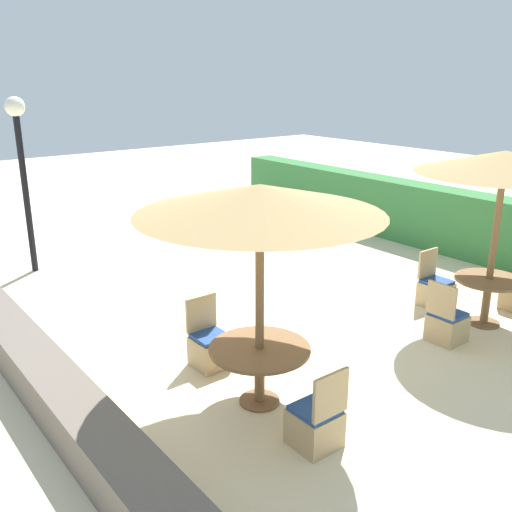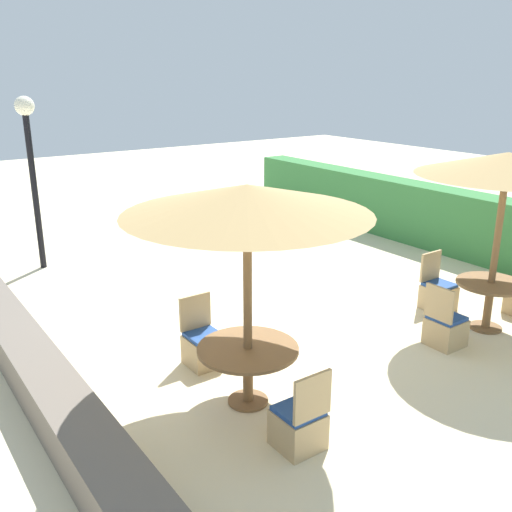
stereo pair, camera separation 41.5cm
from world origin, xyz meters
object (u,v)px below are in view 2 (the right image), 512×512
(patio_chair_back_right_south, at_px, (445,328))
(patio_chair_front_right_west, at_px, (203,346))
(lamp_post, at_px, (30,149))
(patio_chair_back_right_west, at_px, (438,294))
(round_table_back_right, at_px, (490,293))
(parasol_back_right, at_px, (507,165))
(patio_chair_front_right_east, at_px, (299,425))
(round_table_front_right, at_px, (248,358))
(parasol_front_right, at_px, (247,200))

(patio_chair_back_right_south, bearing_deg, patio_chair_front_right_west, -116.08)
(lamp_post, height_order, patio_chair_back_right_west, lamp_post)
(patio_chair_front_right_west, bearing_deg, lamp_post, -83.47)
(round_table_back_right, bearing_deg, patio_chair_back_right_south, -90.69)
(round_table_back_right, distance_m, patio_chair_back_right_west, 0.98)
(round_table_back_right, relative_size, patio_chair_front_right_west, 1.09)
(parasol_back_right, xyz_separation_m, patio_chair_front_right_west, (-1.52, -4.08, -2.24))
(patio_chair_front_right_west, bearing_deg, patio_chair_back_right_south, 153.92)
(parasol_back_right, xyz_separation_m, patio_chair_back_right_south, (-0.01, -1.00, -2.24))
(round_table_back_right, relative_size, patio_chair_front_right_east, 1.09)
(parasol_back_right, distance_m, patio_chair_back_right_south, 2.45)
(parasol_back_right, height_order, round_table_back_right, parasol_back_right)
(round_table_back_right, xyz_separation_m, round_table_front_right, (-0.41, -4.12, 0.00))
(round_table_front_right, relative_size, patio_chair_front_right_east, 1.27)
(parasol_back_right, bearing_deg, patio_chair_front_right_west, -110.44)
(parasol_front_right, distance_m, round_table_front_right, 1.86)
(parasol_front_right, xyz_separation_m, round_table_front_right, (-0.00, 0.00, -1.86))
(lamp_post, height_order, parasol_back_right, lamp_post)
(round_table_front_right, bearing_deg, parasol_back_right, 84.30)
(parasol_back_right, height_order, round_table_front_right, parasol_back_right)
(parasol_front_right, relative_size, patio_chair_front_right_east, 2.91)
(lamp_post, distance_m, patio_chair_front_right_east, 7.74)
(round_table_back_right, distance_m, parasol_front_right, 4.54)
(lamp_post, xyz_separation_m, parasol_front_right, (6.42, 0.57, 0.09))
(parasol_back_right, distance_m, round_table_front_right, 4.56)
(patio_chair_front_right_west, bearing_deg, round_table_back_right, 159.56)
(patio_chair_front_right_west, distance_m, patio_chair_front_right_east, 2.12)
(patio_chair_back_right_west, relative_size, patio_chair_front_right_west, 1.00)
(round_table_front_right, bearing_deg, parasol_front_right, -14.04)
(patio_chair_back_right_west, height_order, parasol_front_right, parasol_front_right)
(patio_chair_back_right_south, distance_m, patio_chair_front_right_west, 3.43)
(patio_chair_back_right_west, bearing_deg, round_table_back_right, 88.91)
(patio_chair_back_right_west, relative_size, parasol_front_right, 0.34)
(patio_chair_back_right_south, xyz_separation_m, patio_chair_front_right_west, (-1.51, -3.08, 0.00))
(lamp_post, relative_size, patio_chair_back_right_west, 3.57)
(lamp_post, distance_m, round_table_back_right, 8.48)
(patio_chair_back_right_west, distance_m, patio_chair_front_right_east, 4.46)
(parasol_back_right, distance_m, parasol_front_right, 4.14)
(round_table_back_right, bearing_deg, patio_chair_front_right_east, -81.85)
(patio_chair_back_right_west, xyz_separation_m, round_table_front_right, (0.51, -4.14, 0.32))
(parasol_front_right, relative_size, round_table_front_right, 2.30)
(parasol_front_right, bearing_deg, patio_chair_back_right_west, 97.09)
(patio_chair_back_right_south, bearing_deg, round_table_back_right, 89.31)
(lamp_post, distance_m, round_table_front_right, 6.69)
(lamp_post, relative_size, parasol_front_right, 1.22)
(round_table_front_right, xyz_separation_m, patio_chair_front_right_east, (1.01, -0.05, -0.32))
(round_table_back_right, distance_m, patio_chair_back_right_south, 1.05)
(patio_chair_front_right_east, bearing_deg, round_table_back_right, 8.15)
(lamp_post, height_order, patio_chair_front_right_west, lamp_post)
(patio_chair_back_right_west, relative_size, patio_chair_back_right_south, 1.00)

